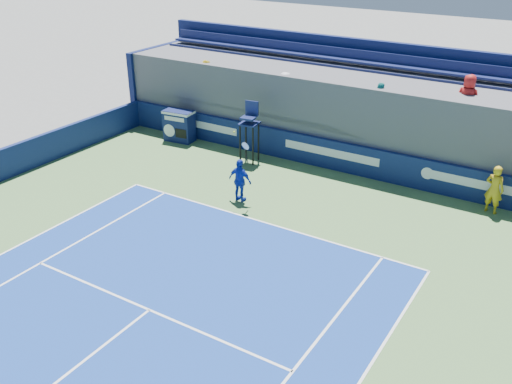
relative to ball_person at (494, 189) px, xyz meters
The scene contains 6 objects.
ball_person is the anchor object (origin of this frame).
back_hoarding 6.18m from the ball_person, behind, with size 20.40×0.21×1.20m.
match_clock 13.23m from the ball_person, behind, with size 1.39×0.85×1.40m.
umpire_chair 9.33m from the ball_person, behind, with size 0.79×0.79×2.48m.
tennis_player 8.49m from the ball_person, 153.85° to the right, with size 0.94×0.44×2.57m.
stadium_seating 6.75m from the ball_person, 157.17° to the left, with size 21.00×4.05×4.40m.
Camera 1 is at (8.46, -2.09, 8.90)m, focal length 40.00 mm.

